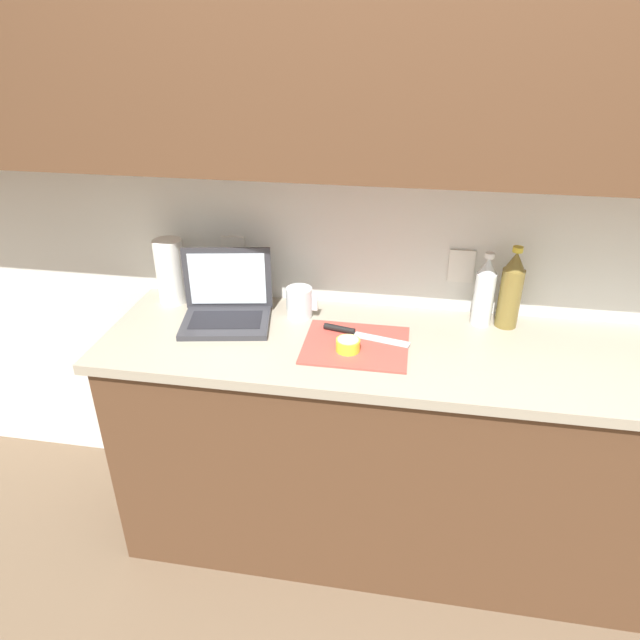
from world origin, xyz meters
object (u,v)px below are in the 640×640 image
object	(u,v)px
bottle_green_soda	(511,290)
paper_towel_roll	(171,271)
cutting_board	(356,345)
laptop	(227,304)
bottle_oil_tall	(484,292)
lemon_half_cut	(348,345)
knife	(351,332)
measuring_cup	(299,302)

from	to	relation	value
bottle_green_soda	paper_towel_roll	distance (m)	1.23
cutting_board	bottle_green_soda	world-z (taller)	bottle_green_soda
laptop	bottle_oil_tall	xyz separation A→B (m)	(0.89, 0.12, 0.06)
laptop	bottle_oil_tall	distance (m)	0.90
laptop	cutting_board	size ratio (longest dim) A/B	1.01
lemon_half_cut	bottle_oil_tall	xyz separation A→B (m)	(0.44, 0.28, 0.09)
cutting_board	bottle_green_soda	xyz separation A→B (m)	(0.50, 0.23, 0.13)
bottle_oil_tall	paper_towel_roll	bearing A→B (deg)	-179.61
paper_towel_roll	laptop	bearing A→B (deg)	-23.94
laptop	bottle_oil_tall	world-z (taller)	bottle_oil_tall
lemon_half_cut	cutting_board	bearing A→B (deg)	64.33
cutting_board	knife	xyz separation A→B (m)	(-0.02, 0.07, 0.01)
laptop	bottle_green_soda	xyz separation A→B (m)	(0.98, 0.12, 0.08)
cutting_board	measuring_cup	distance (m)	0.29
measuring_cup	paper_towel_roll	bearing A→B (deg)	174.93
cutting_board	knife	bearing A→B (deg)	110.41
measuring_cup	paper_towel_roll	world-z (taller)	paper_towel_roll
knife	paper_towel_roll	bearing A→B (deg)	-179.70
knife	bottle_oil_tall	world-z (taller)	bottle_oil_tall
cutting_board	bottle_green_soda	size ratio (longest dim) A/B	1.17
lemon_half_cut	paper_towel_roll	distance (m)	0.76
bottle_green_soda	cutting_board	bearing A→B (deg)	-155.23
bottle_green_soda	measuring_cup	xyz separation A→B (m)	(-0.73, -0.05, -0.08)
cutting_board	paper_towel_roll	size ratio (longest dim) A/B	1.41
cutting_board	lemon_half_cut	xyz separation A→B (m)	(-0.02, -0.04, 0.02)
lemon_half_cut	measuring_cup	world-z (taller)	measuring_cup
laptop	lemon_half_cut	xyz separation A→B (m)	(0.46, -0.16, -0.03)
bottle_green_soda	laptop	bearing A→B (deg)	-173.11
bottle_oil_tall	knife	bearing A→B (deg)	-159.29
paper_towel_roll	bottle_green_soda	bearing A→B (deg)	0.37
knife	lemon_half_cut	distance (m)	0.11
cutting_board	measuring_cup	size ratio (longest dim) A/B	3.03
cutting_board	lemon_half_cut	distance (m)	0.05
cutting_board	bottle_green_soda	bearing A→B (deg)	24.77
knife	lemon_half_cut	bearing A→B (deg)	-75.17
bottle_green_soda	measuring_cup	world-z (taller)	bottle_green_soda
measuring_cup	paper_towel_roll	xyz separation A→B (m)	(-0.50, 0.04, 0.07)
bottle_oil_tall	laptop	bearing A→B (deg)	-172.45
laptop	measuring_cup	distance (m)	0.26
measuring_cup	laptop	bearing A→B (deg)	-165.22
lemon_half_cut	paper_towel_roll	world-z (taller)	paper_towel_roll
knife	bottle_green_soda	world-z (taller)	bottle_green_soda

